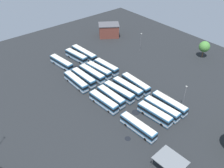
{
  "coord_description": "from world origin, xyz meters",
  "views": [
    {
      "loc": [
        -58.06,
        44.86,
        54.28
      ],
      "look_at": [
        -1.93,
        -1.66,
        1.47
      ],
      "focal_mm": 38.88,
      "sensor_mm": 36.0,
      "label": 1
    }
  ],
  "objects_px": {
    "bus_row0_slot0": "(169,104)",
    "bus_row2_slot3": "(84,78)",
    "bus_row1_slot4": "(104,102)",
    "bus_row2_slot1": "(99,70)",
    "bus_row1_slot2": "(119,92)",
    "bus_row3_slot3": "(61,63)",
    "bus_row0_slot2": "(155,114)",
    "bus_row2_slot4": "(76,81)",
    "bus_row1_slot1": "(127,88)",
    "bus_row2_slot0": "(106,67)",
    "bus_row0_slot1": "(162,109)",
    "lamp_post_near_entrance": "(141,41)",
    "bus_row1_slot0": "(136,84)",
    "bus_row3_slot1": "(76,56)",
    "bus_row3_slot0": "(84,53)",
    "bus_row1_slot3": "(111,97)",
    "maintenance_shelter": "(171,161)",
    "tree_east_edge": "(204,47)",
    "bus_row0_slot4": "(138,127)",
    "lamp_post_by_building": "(184,96)",
    "bus_row2_slot2": "(92,74)",
    "depot_building": "(109,30)"
  },
  "relations": [
    {
      "from": "bus_row0_slot4",
      "to": "bus_row2_slot4",
      "type": "bearing_deg",
      "value": 2.71
    },
    {
      "from": "bus_row2_slot0",
      "to": "maintenance_shelter",
      "type": "bearing_deg",
      "value": 160.11
    },
    {
      "from": "bus_row0_slot4",
      "to": "depot_building",
      "type": "height_order",
      "value": "depot_building"
    },
    {
      "from": "tree_east_edge",
      "to": "bus_row1_slot2",
      "type": "bearing_deg",
      "value": 86.6
    },
    {
      "from": "bus_row0_slot2",
      "to": "bus_row1_slot4",
      "type": "xyz_separation_m",
      "value": [
        14.97,
        8.71,
        -0.0
      ]
    },
    {
      "from": "bus_row2_slot1",
      "to": "bus_row2_slot0",
      "type": "bearing_deg",
      "value": -88.53
    },
    {
      "from": "bus_row0_slot0",
      "to": "bus_row2_slot3",
      "type": "distance_m",
      "value": 33.62
    },
    {
      "from": "bus_row3_slot0",
      "to": "lamp_post_by_building",
      "type": "bearing_deg",
      "value": -173.52
    },
    {
      "from": "lamp_post_near_entrance",
      "to": "bus_row1_slot0",
      "type": "bearing_deg",
      "value": 131.72
    },
    {
      "from": "bus_row2_slot1",
      "to": "bus_row3_slot0",
      "type": "height_order",
      "value": "same"
    },
    {
      "from": "bus_row2_slot0",
      "to": "tree_east_edge",
      "type": "bearing_deg",
      "value": -114.94
    },
    {
      "from": "bus_row0_slot1",
      "to": "bus_row0_slot4",
      "type": "xyz_separation_m",
      "value": [
        -0.86,
        11.48,
        -0.0
      ]
    },
    {
      "from": "bus_row2_slot1",
      "to": "bus_row2_slot4",
      "type": "distance_m",
      "value": 11.3
    },
    {
      "from": "bus_row1_slot1",
      "to": "bus_row3_slot3",
      "type": "distance_m",
      "value": 32.11
    },
    {
      "from": "lamp_post_by_building",
      "to": "bus_row1_slot3",
      "type": "bearing_deg",
      "value": 41.13
    },
    {
      "from": "maintenance_shelter",
      "to": "lamp_post_by_building",
      "type": "distance_m",
      "value": 25.41
    },
    {
      "from": "bus_row1_slot4",
      "to": "bus_row3_slot0",
      "type": "distance_m",
      "value": 34.89
    },
    {
      "from": "bus_row0_slot0",
      "to": "bus_row0_slot4",
      "type": "height_order",
      "value": "same"
    },
    {
      "from": "bus_row2_slot3",
      "to": "bus_row3_slot3",
      "type": "relative_size",
      "value": 0.97
    },
    {
      "from": "bus_row0_slot4",
      "to": "bus_row2_slot4",
      "type": "xyz_separation_m",
      "value": [
        31.52,
        1.49,
        0.0
      ]
    },
    {
      "from": "bus_row1_slot4",
      "to": "bus_row2_slot1",
      "type": "relative_size",
      "value": 0.98
    },
    {
      "from": "bus_row0_slot1",
      "to": "bus_row3_slot3",
      "type": "height_order",
      "value": "same"
    },
    {
      "from": "bus_row1_slot1",
      "to": "bus_row2_slot0",
      "type": "distance_m",
      "value": 16.26
    },
    {
      "from": "bus_row3_slot1",
      "to": "tree_east_edge",
      "type": "distance_m",
      "value": 56.43
    },
    {
      "from": "bus_row1_slot4",
      "to": "depot_building",
      "type": "relative_size",
      "value": 0.95
    },
    {
      "from": "bus_row2_slot2",
      "to": "bus_row3_slot0",
      "type": "xyz_separation_m",
      "value": [
        15.63,
        -6.89,
        0.0
      ]
    },
    {
      "from": "bus_row0_slot1",
      "to": "lamp_post_near_entrance",
      "type": "distance_m",
      "value": 43.26
    },
    {
      "from": "bus_row0_slot0",
      "to": "bus_row2_slot0",
      "type": "xyz_separation_m",
      "value": [
        31.4,
        1.73,
        -0.0
      ]
    },
    {
      "from": "bus_row0_slot4",
      "to": "depot_building",
      "type": "xyz_separation_m",
      "value": [
        57.59,
        -35.54,
        1.55
      ]
    },
    {
      "from": "bus_row0_slot2",
      "to": "bus_row2_slot4",
      "type": "relative_size",
      "value": 0.95
    },
    {
      "from": "bus_row0_slot4",
      "to": "bus_row2_slot0",
      "type": "xyz_separation_m",
      "value": [
        32.34,
        -13.71,
        -0.0
      ]
    },
    {
      "from": "bus_row2_slot2",
      "to": "depot_building",
      "type": "relative_size",
      "value": 1.02
    },
    {
      "from": "bus_row2_slot4",
      "to": "bus_row0_slot2",
      "type": "bearing_deg",
      "value": -162.97
    },
    {
      "from": "bus_row2_slot4",
      "to": "bus_row2_slot0",
      "type": "bearing_deg",
      "value": -86.91
    },
    {
      "from": "bus_row1_slot1",
      "to": "tree_east_edge",
      "type": "height_order",
      "value": "tree_east_edge"
    },
    {
      "from": "bus_row0_slot2",
      "to": "bus_row0_slot1",
      "type": "bearing_deg",
      "value": -86.82
    },
    {
      "from": "bus_row2_slot0",
      "to": "bus_row2_slot4",
      "type": "distance_m",
      "value": 15.22
    },
    {
      "from": "bus_row1_slot2",
      "to": "tree_east_edge",
      "type": "distance_m",
      "value": 47.45
    },
    {
      "from": "bus_row2_slot4",
      "to": "depot_building",
      "type": "height_order",
      "value": "depot_building"
    },
    {
      "from": "bus_row1_slot0",
      "to": "lamp_post_by_building",
      "type": "bearing_deg",
      "value": -167.49
    },
    {
      "from": "bus_row1_slot1",
      "to": "bus_row1_slot4",
      "type": "xyz_separation_m",
      "value": [
        -0.72,
        11.5,
        -0.0
      ]
    },
    {
      "from": "bus_row1_slot2",
      "to": "tree_east_edge",
      "type": "bearing_deg",
      "value": -93.4
    },
    {
      "from": "bus_row3_slot1",
      "to": "bus_row3_slot0",
      "type": "bearing_deg",
      "value": -91.61
    },
    {
      "from": "bus_row2_slot2",
      "to": "tree_east_edge",
      "type": "relative_size",
      "value": 1.7
    },
    {
      "from": "bus_row1_slot3",
      "to": "maintenance_shelter",
      "type": "height_order",
      "value": "maintenance_shelter"
    },
    {
      "from": "lamp_post_near_entrance",
      "to": "depot_building",
      "type": "bearing_deg",
      "value": 3.2
    },
    {
      "from": "lamp_post_near_entrance",
      "to": "bus_row1_slot2",
      "type": "bearing_deg",
      "value": 122.84
    },
    {
      "from": "bus_row0_slot2",
      "to": "tree_east_edge",
      "type": "xyz_separation_m",
      "value": [
        12.96,
        -45.99,
        3.44
      ]
    },
    {
      "from": "bus_row1_slot2",
      "to": "bus_row3_slot3",
      "type": "relative_size",
      "value": 1.01
    },
    {
      "from": "bus_row0_slot4",
      "to": "bus_row0_slot2",
      "type": "bearing_deg",
      "value": -85.24
    }
  ]
}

